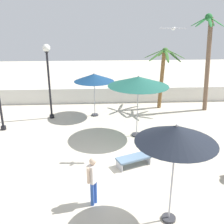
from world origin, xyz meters
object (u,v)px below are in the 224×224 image
object	(u,v)px
palm_tree_1	(208,53)
guest_0	(93,177)
patio_umbrella_0	(94,78)
lamp_post_1	(48,70)
patio_umbrella_3	(138,82)
lounge_chair_0	(139,156)
patio_umbrella_2	(176,135)
seagull_1	(173,29)
palm_tree_0	(163,68)

from	to	relation	value
palm_tree_1	guest_0	size ratio (longest dim) A/B	3.50
patio_umbrella_0	lamp_post_1	distance (m)	2.65
patio_umbrella_3	lounge_chair_0	bearing A→B (deg)	-96.67
patio_umbrella_2	palm_tree_1	distance (m)	10.81
lamp_post_1	seagull_1	size ratio (longest dim) A/B	4.26
patio_umbrella_2	lamp_post_1	bearing A→B (deg)	118.91
lamp_post_1	palm_tree_0	bearing A→B (deg)	12.45
lamp_post_1	lounge_chair_0	size ratio (longest dim) A/B	2.23
patio_umbrella_2	guest_0	size ratio (longest dim) A/B	1.83
lamp_post_1	seagull_1	bearing A→B (deg)	-38.67
lounge_chair_0	seagull_1	size ratio (longest dim) A/B	1.92
guest_0	palm_tree_1	bearing A→B (deg)	51.89
patio_umbrella_2	lounge_chair_0	xyz separation A→B (m)	(-0.43, 3.21, -2.41)
patio_umbrella_2	palm_tree_0	size ratio (longest dim) A/B	0.79
lounge_chair_0	guest_0	xyz separation A→B (m)	(-1.82, -2.37, 0.64)
seagull_1	lamp_post_1	bearing A→B (deg)	141.33
patio_umbrella_3	lamp_post_1	bearing A→B (deg)	149.64
patio_umbrella_0	lamp_post_1	size ratio (longest dim) A/B	0.61
patio_umbrella_2	lamp_post_1	xyz separation A→B (m)	(-4.84, 8.76, 0.10)
patio_umbrella_2	guest_0	world-z (taller)	patio_umbrella_2
lamp_post_1	lounge_chair_0	xyz separation A→B (m)	(4.41, -5.56, -2.51)
patio_umbrella_2	palm_tree_1	xyz separation A→B (m)	(4.69, 9.70, 0.84)
palm_tree_1	lamp_post_1	bearing A→B (deg)	-174.40
patio_umbrella_3	lounge_chair_0	xyz separation A→B (m)	(-0.33, -2.78, -2.44)
palm_tree_1	lamp_post_1	world-z (taller)	palm_tree_1
lounge_chair_0	palm_tree_0	bearing A→B (deg)	69.95
seagull_1	guest_0	bearing A→B (deg)	-133.20
patio_umbrella_0	palm_tree_1	bearing A→B (deg)	5.52
palm_tree_1	lounge_chair_0	bearing A→B (deg)	-128.30
palm_tree_0	guest_0	bearing A→B (deg)	-114.99
patio_umbrella_3	seagull_1	xyz separation A→B (m)	(0.99, -1.81, 2.49)
patio_umbrella_2	lounge_chair_0	distance (m)	4.04
patio_umbrella_0	palm_tree_0	bearing A→B (deg)	16.19
patio_umbrella_0	palm_tree_0	distance (m)	4.60
palm_tree_1	patio_umbrella_3	bearing A→B (deg)	-142.32
patio_umbrella_3	palm_tree_0	size ratio (longest dim) A/B	0.79
palm_tree_0	seagull_1	bearing A→B (deg)	-101.76
patio_umbrella_2	guest_0	xyz separation A→B (m)	(-2.25, 0.84, -1.77)
guest_0	patio_umbrella_3	bearing A→B (deg)	67.38
lounge_chair_0	seagull_1	bearing A→B (deg)	36.49
patio_umbrella_3	guest_0	bearing A→B (deg)	-112.62
patio_umbrella_2	patio_umbrella_3	size ratio (longest dim) A/B	1.00
palm_tree_0	lounge_chair_0	bearing A→B (deg)	-110.05
patio_umbrella_3	patio_umbrella_2	bearing A→B (deg)	-88.99
palm_tree_0	seagull_1	size ratio (longest dim) A/B	3.87
patio_umbrella_2	lounge_chair_0	bearing A→B (deg)	97.65
lamp_post_1	seagull_1	world-z (taller)	seagull_1
palm_tree_1	guest_0	xyz separation A→B (m)	(-6.95, -8.86, -2.61)
patio_umbrella_0	lamp_post_1	bearing A→B (deg)	-174.18
patio_umbrella_3	lamp_post_1	xyz separation A→B (m)	(-4.73, 2.77, 0.07)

